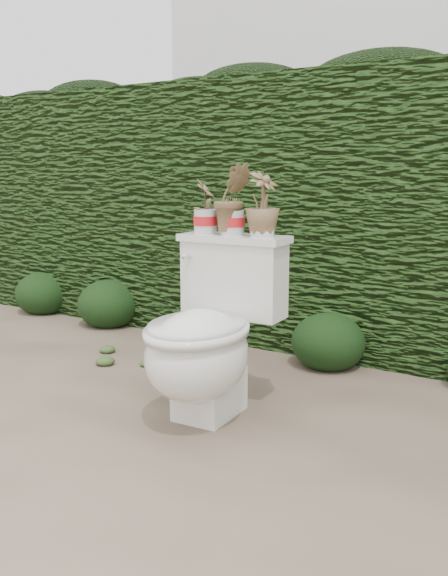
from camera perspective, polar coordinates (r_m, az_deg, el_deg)
The scene contains 10 objects.
ground at distance 2.60m, azimuth 0.24°, elevation -13.17°, with size 60.00×60.00×0.00m, color gray.
hedge at distance 3.83m, azimuth 13.00°, elevation 6.77°, with size 8.00×1.00×1.60m, color #2D4F1A.
toilet at distance 2.62m, azimuth -1.59°, elevation -4.68°, with size 0.51×0.70×0.78m.
potted_plant_left at distance 2.81m, azimuth -1.77°, elevation 7.53°, with size 0.12×0.08×0.24m, color #24732E.
potted_plant_center at distance 2.74m, azimuth 0.79°, elevation 8.16°, with size 0.17×0.13×0.30m, color #24732E.
potted_plant_right at distance 2.67m, azimuth 3.62°, elevation 7.69°, with size 0.15×0.15×0.27m, color #24732E.
liriope_clump_0 at distance 4.82m, azimuth -16.52°, elevation -0.16°, with size 0.42×0.42×0.34m, color #193412.
liriope_clump_1 at distance 4.31m, azimuth -10.72°, elevation -1.13°, with size 0.43×0.43×0.35m, color #193412.
liriope_clump_2 at distance 3.74m, azimuth -2.13°, elevation -3.33°, with size 0.35×0.35×0.28m, color #193412.
liriope_clump_3 at distance 3.40m, azimuth 9.73°, elevation -4.55°, with size 0.41×0.41×0.32m, color #193412.
Camera 1 is at (1.24, -2.02, 1.06)m, focal length 38.00 mm.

